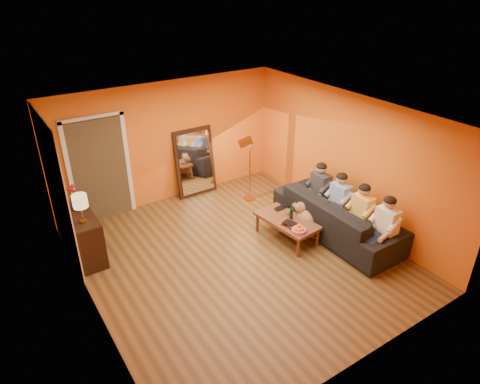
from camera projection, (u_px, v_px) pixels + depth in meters
room_shell at (227, 185)px, 7.28m from camera, size 5.00×5.50×2.60m
white_accent at (56, 190)px, 7.09m from camera, size 0.02×1.90×2.58m
doorway_recess at (98, 168)px, 8.49m from camera, size 1.06×0.30×2.10m
door_jamb_left at (70, 177)px, 8.12m from camera, size 0.08×0.06×2.20m
door_jamb_right at (128, 164)px, 8.68m from camera, size 0.08×0.06×2.20m
door_header at (91, 118)px, 7.90m from camera, size 1.22×0.06×0.08m
mirror_frame at (195, 162)px, 9.47m from camera, size 0.92×0.27×1.51m
mirror_glass at (196, 163)px, 9.44m from camera, size 0.78×0.21×1.35m
sideboard at (83, 235)px, 7.47m from camera, size 0.44×1.18×0.85m
table_lamp at (81, 209)px, 6.93m from camera, size 0.24×0.24×0.51m
sofa at (337, 216)px, 8.13m from camera, size 2.67×1.04×0.78m
coffee_table at (287, 229)px, 8.06m from camera, size 0.74×1.28×0.42m
floor_lamp at (250, 170)px, 9.21m from camera, size 0.37×0.34×1.44m
dog at (306, 219)px, 8.12m from camera, size 0.54×0.67×0.68m
person_far_left at (386, 228)px, 7.35m from camera, size 0.70×0.44×1.22m
person_mid_left at (362, 214)px, 7.76m from camera, size 0.70×0.44×1.22m
person_mid_right at (340, 202)px, 8.16m from camera, size 0.70×0.44×1.22m
person_far_right at (320, 191)px, 8.57m from camera, size 0.70×0.44×1.22m
fruit_bowl at (299, 228)px, 7.54m from camera, size 0.26×0.26×0.16m
wine_bottle at (291, 213)px, 7.88m from camera, size 0.07×0.07×0.31m
tumbler at (288, 213)px, 8.09m from camera, size 0.11×0.11×0.08m
laptop at (283, 208)px, 8.30m from camera, size 0.35×0.26×0.03m
book_lower at (286, 226)px, 7.72m from camera, size 0.25×0.28×0.02m
book_mid at (286, 225)px, 7.72m from camera, size 0.20×0.26×0.02m
book_upper at (287, 225)px, 7.69m from camera, size 0.22×0.26×0.02m
vase at (74, 204)px, 7.41m from camera, size 0.18×0.18×0.19m
flowers at (72, 190)px, 7.29m from camera, size 0.17×0.17×0.48m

